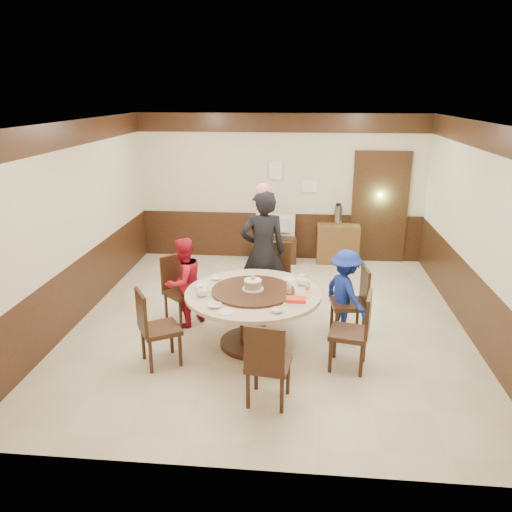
# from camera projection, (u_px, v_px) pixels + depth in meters

# --- Properties ---
(room) EXTENTS (6.00, 6.04, 2.84)m
(room) POSITION_uv_depth(u_px,v_px,m) (271.00, 250.00, 6.91)
(room) COLOR beige
(room) RESTS_ON ground
(banquet_table) EXTENTS (1.73, 1.73, 0.78)m
(banquet_table) POSITION_uv_depth(u_px,v_px,m) (253.00, 307.00, 6.41)
(banquet_table) COLOR #321C0F
(banquet_table) RESTS_ON ground
(chair_0) EXTENTS (0.50, 0.49, 0.97)m
(chair_0) POSITION_uv_depth(u_px,v_px,m) (349.00, 314.00, 6.76)
(chair_0) COLOR #321C0F
(chair_0) RESTS_ON ground
(chair_1) EXTENTS (0.44, 0.45, 0.97)m
(chair_1) POSITION_uv_depth(u_px,v_px,m) (277.00, 287.00, 7.71)
(chair_1) COLOR #321C0F
(chair_1) RESTS_ON ground
(chair_2) EXTENTS (0.62, 0.62, 0.97)m
(chair_2) POSITION_uv_depth(u_px,v_px,m) (183.00, 301.00, 7.16)
(chair_2) COLOR #321C0F
(chair_2) RESTS_ON ground
(chair_3) EXTENTS (0.61, 0.60, 0.97)m
(chair_3) POSITION_uv_depth(u_px,v_px,m) (159.00, 340.00, 6.04)
(chair_3) COLOR #321C0F
(chair_3) RESTS_ON ground
(chair_4) EXTENTS (0.50, 0.51, 0.97)m
(chair_4) POSITION_uv_depth(u_px,v_px,m) (268.00, 377.00, 5.27)
(chair_4) COLOR #321C0F
(chair_4) RESTS_ON ground
(chair_5) EXTENTS (0.53, 0.52, 0.97)m
(chair_5) POSITION_uv_depth(u_px,v_px,m) (350.00, 344.00, 5.95)
(chair_5) COLOR #321C0F
(chair_5) RESTS_ON ground
(person_standing) EXTENTS (0.76, 0.59, 1.86)m
(person_standing) POSITION_uv_depth(u_px,v_px,m) (263.00, 252.00, 7.34)
(person_standing) COLOR black
(person_standing) RESTS_ON ground
(person_red) EXTENTS (0.75, 0.79, 1.28)m
(person_red) POSITION_uv_depth(u_px,v_px,m) (184.00, 282.00, 6.96)
(person_red) COLOR #B6182B
(person_red) RESTS_ON ground
(person_blue) EXTENTS (0.79, 0.89, 1.19)m
(person_blue) POSITION_uv_depth(u_px,v_px,m) (345.00, 293.00, 6.72)
(person_blue) COLOR #182C99
(person_blue) RESTS_ON ground
(birthday_cake) EXTENTS (0.27, 0.27, 0.19)m
(birthday_cake) POSITION_uv_depth(u_px,v_px,m) (253.00, 284.00, 6.33)
(birthday_cake) COLOR white
(birthday_cake) RESTS_ON banquet_table
(teapot_left) EXTENTS (0.17, 0.15, 0.13)m
(teapot_left) POSITION_uv_depth(u_px,v_px,m) (202.00, 292.00, 6.19)
(teapot_left) COLOR white
(teapot_left) RESTS_ON banquet_table
(teapot_right) EXTENTS (0.17, 0.15, 0.13)m
(teapot_right) POSITION_uv_depth(u_px,v_px,m) (302.00, 281.00, 6.55)
(teapot_right) COLOR white
(teapot_right) RESTS_ON banquet_table
(bowl_0) EXTENTS (0.14, 0.14, 0.03)m
(bowl_0) POSITION_uv_depth(u_px,v_px,m) (217.00, 278.00, 6.75)
(bowl_0) COLOR white
(bowl_0) RESTS_ON banquet_table
(bowl_1) EXTENTS (0.14, 0.14, 0.04)m
(bowl_1) POSITION_uv_depth(u_px,v_px,m) (277.00, 310.00, 5.75)
(bowl_1) COLOR white
(bowl_1) RESTS_ON banquet_table
(bowl_2) EXTENTS (0.17, 0.17, 0.04)m
(bowl_2) POSITION_uv_depth(u_px,v_px,m) (215.00, 306.00, 5.88)
(bowl_2) COLOR white
(bowl_2) RESTS_ON banquet_table
(bowl_3) EXTENTS (0.14, 0.14, 0.04)m
(bowl_3) POSITION_uv_depth(u_px,v_px,m) (302.00, 297.00, 6.12)
(bowl_3) COLOR white
(bowl_3) RESTS_ON banquet_table
(bowl_4) EXTENTS (0.17, 0.17, 0.04)m
(bowl_4) POSITION_uv_depth(u_px,v_px,m) (202.00, 287.00, 6.46)
(bowl_4) COLOR white
(bowl_4) RESTS_ON banquet_table
(saucer_near) EXTENTS (0.18, 0.18, 0.01)m
(saucer_near) POSITION_uv_depth(u_px,v_px,m) (226.00, 312.00, 5.75)
(saucer_near) COLOR white
(saucer_near) RESTS_ON banquet_table
(saucer_far) EXTENTS (0.18, 0.18, 0.01)m
(saucer_far) POSITION_uv_depth(u_px,v_px,m) (290.00, 279.00, 6.77)
(saucer_far) COLOR white
(saucer_far) RESTS_ON banquet_table
(shrimp_platter) EXTENTS (0.30, 0.20, 0.06)m
(shrimp_platter) POSITION_uv_depth(u_px,v_px,m) (296.00, 301.00, 6.01)
(shrimp_platter) COLOR white
(shrimp_platter) RESTS_ON banquet_table
(bottle_0) EXTENTS (0.06, 0.06, 0.16)m
(bottle_0) POSITION_uv_depth(u_px,v_px,m) (289.00, 289.00, 6.23)
(bottle_0) COLOR white
(bottle_0) RESTS_ON banquet_table
(bottle_1) EXTENTS (0.06, 0.06, 0.16)m
(bottle_1) POSITION_uv_depth(u_px,v_px,m) (308.00, 287.00, 6.29)
(bottle_1) COLOR white
(bottle_1) RESTS_ON banquet_table
(tv_stand) EXTENTS (0.85, 0.45, 0.50)m
(tv_stand) POSITION_uv_depth(u_px,v_px,m) (275.00, 249.00, 9.77)
(tv_stand) COLOR #321C0F
(tv_stand) RESTS_ON ground
(television) EXTENTS (0.77, 0.16, 0.44)m
(television) POSITION_uv_depth(u_px,v_px,m) (275.00, 225.00, 9.62)
(television) COLOR #959598
(television) RESTS_ON tv_stand
(side_cabinet) EXTENTS (0.80, 0.40, 0.75)m
(side_cabinet) POSITION_uv_depth(u_px,v_px,m) (338.00, 244.00, 9.65)
(side_cabinet) COLOR brown
(side_cabinet) RESTS_ON ground
(thermos) EXTENTS (0.15, 0.15, 0.38)m
(thermos) POSITION_uv_depth(u_px,v_px,m) (338.00, 215.00, 9.47)
(thermos) COLOR silver
(thermos) RESTS_ON side_cabinet
(notice_left) EXTENTS (0.25, 0.00, 0.35)m
(notice_left) POSITION_uv_depth(u_px,v_px,m) (275.00, 170.00, 9.49)
(notice_left) COLOR white
(notice_left) RESTS_ON room
(notice_right) EXTENTS (0.30, 0.00, 0.22)m
(notice_right) POSITION_uv_depth(u_px,v_px,m) (309.00, 186.00, 9.53)
(notice_right) COLOR white
(notice_right) RESTS_ON room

